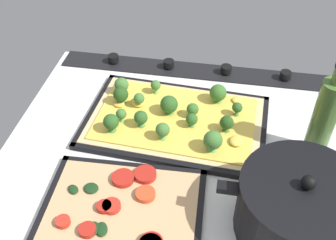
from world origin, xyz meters
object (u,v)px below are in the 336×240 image
object	(u,v)px
baking_tray_back	(123,210)
cooking_pot	(299,208)
oil_bottle	(324,118)
broccoli_pizza	(174,117)
veggie_pizza_back	(123,208)
baking_tray_front	(176,123)

from	to	relation	value
baking_tray_back	cooking_pot	distance (cm)	30.89
cooking_pot	oil_bottle	xyz separation A→B (cm)	(-5.15, -19.30, 4.04)
cooking_pot	broccoli_pizza	bearing A→B (deg)	-43.05
broccoli_pizza	veggie_pizza_back	bearing A→B (deg)	77.89
broccoli_pizza	oil_bottle	xyz separation A→B (cm)	(-30.07, 3.98, 7.65)
baking_tray_back	veggie_pizza_back	bearing A→B (deg)	141.69
broccoli_pizza	baking_tray_back	distance (cm)	25.55
broccoli_pizza	baking_tray_back	world-z (taller)	broccoli_pizza
veggie_pizza_back	cooking_pot	size ratio (longest dim) A/B	0.98
baking_tray_front	broccoli_pizza	distance (cm)	1.78
veggie_pizza_back	oil_bottle	size ratio (longest dim) A/B	1.18
broccoli_pizza	cooking_pot	size ratio (longest dim) A/B	1.39
baking_tray_back	broccoli_pizza	bearing A→B (deg)	-102.38
baking_tray_front	broccoli_pizza	size ratio (longest dim) A/B	1.07
veggie_pizza_back	baking_tray_front	bearing A→B (deg)	-103.07
oil_bottle	cooking_pot	bearing A→B (deg)	75.06
baking_tray_back	cooking_pot	bearing A→B (deg)	-176.94
baking_tray_front	broccoli_pizza	bearing A→B (deg)	-2.35
oil_bottle	broccoli_pizza	bearing A→B (deg)	-7.54
baking_tray_back	baking_tray_front	bearing A→B (deg)	-103.34
broccoli_pizza	cooking_pot	world-z (taller)	cooking_pot
broccoli_pizza	oil_bottle	bearing A→B (deg)	172.46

